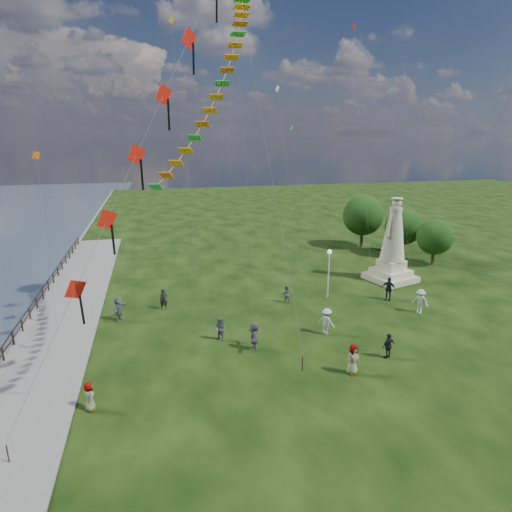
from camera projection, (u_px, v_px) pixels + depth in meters
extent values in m
cube|color=slate|center=(11.00, 349.00, 27.11)|extent=(0.30, 160.00, 0.60)
cube|color=slate|center=(46.00, 357.00, 25.73)|extent=(5.00, 60.00, 0.10)
cylinder|color=black|center=(3.00, 354.00, 25.09)|extent=(0.11, 0.11, 1.00)
cylinder|color=black|center=(13.00, 339.00, 26.96)|extent=(0.11, 0.11, 1.00)
cylinder|color=black|center=(22.00, 326.00, 28.83)|extent=(0.11, 0.11, 1.00)
cylinder|color=black|center=(30.00, 314.00, 30.70)|extent=(0.11, 0.11, 1.00)
cylinder|color=black|center=(37.00, 304.00, 32.57)|extent=(0.11, 0.11, 1.00)
cylinder|color=black|center=(43.00, 294.00, 34.44)|extent=(0.11, 0.11, 1.00)
cylinder|color=black|center=(48.00, 286.00, 36.31)|extent=(0.11, 0.11, 1.00)
cylinder|color=black|center=(53.00, 279.00, 38.18)|extent=(0.11, 0.11, 1.00)
cylinder|color=black|center=(58.00, 272.00, 40.05)|extent=(0.11, 0.11, 1.00)
cylinder|color=black|center=(62.00, 266.00, 41.92)|extent=(0.11, 0.11, 1.00)
cylinder|color=black|center=(66.00, 260.00, 43.79)|extent=(0.11, 0.11, 1.00)
cylinder|color=black|center=(69.00, 255.00, 45.66)|extent=(0.11, 0.11, 1.00)
cylinder|color=black|center=(72.00, 250.00, 47.53)|extent=(0.11, 0.11, 1.00)
cylinder|color=black|center=(75.00, 246.00, 49.40)|extent=(0.11, 0.11, 1.00)
cylinder|color=black|center=(78.00, 242.00, 51.27)|extent=(0.11, 0.11, 1.00)
cube|color=black|center=(12.00, 332.00, 26.83)|extent=(0.06, 52.00, 0.06)
cube|color=black|center=(13.00, 338.00, 26.95)|extent=(0.06, 52.00, 0.06)
cube|color=beige|center=(390.00, 277.00, 39.28)|extent=(4.61, 4.61, 0.53)
cube|color=beige|center=(391.00, 272.00, 39.13)|extent=(3.51, 3.51, 0.53)
cube|color=beige|center=(391.00, 264.00, 38.93)|extent=(2.41, 2.41, 0.89)
cylinder|color=beige|center=(396.00, 209.00, 37.54)|extent=(1.32, 1.32, 0.35)
sphere|color=beige|center=(397.00, 203.00, 37.39)|extent=(0.82, 0.82, 0.82)
cylinder|color=beige|center=(397.00, 198.00, 37.27)|extent=(0.98, 0.98, 0.09)
cylinder|color=silver|center=(328.00, 276.00, 34.66)|extent=(0.11, 0.11, 3.78)
sphere|color=white|center=(330.00, 252.00, 34.11)|extent=(0.38, 0.38, 0.38)
cylinder|color=#382314|center=(402.00, 246.00, 47.12)|extent=(0.36, 0.36, 2.01)
sphere|color=#0E340E|center=(404.00, 226.00, 46.49)|extent=(4.03, 4.03, 4.03)
cylinder|color=#382314|center=(433.00, 256.00, 43.73)|extent=(0.36, 0.36, 1.81)
sphere|color=#0E340E|center=(435.00, 237.00, 43.17)|extent=(3.63, 3.63, 3.63)
cylinder|color=#382314|center=(362.00, 237.00, 50.51)|extent=(0.36, 0.36, 2.33)
sphere|color=#0E340E|center=(363.00, 215.00, 49.79)|extent=(4.66, 4.66, 4.66)
imported|color=#595960|center=(220.00, 329.00, 27.62)|extent=(0.87, 0.91, 1.60)
imported|color=silver|center=(327.00, 321.00, 28.55)|extent=(1.20, 1.30, 1.82)
imported|color=black|center=(388.00, 346.00, 25.51)|extent=(1.02, 0.70, 1.57)
imported|color=#595960|center=(353.00, 359.00, 23.76)|extent=(0.97, 0.72, 1.79)
imported|color=#595960|center=(119.00, 309.00, 30.56)|extent=(1.29, 1.84, 1.82)
imported|color=black|center=(164.00, 299.00, 32.57)|extent=(0.61, 0.42, 1.62)
imported|color=#595960|center=(286.00, 294.00, 33.95)|extent=(0.75, 0.51, 1.46)
imported|color=silver|center=(420.00, 301.00, 31.91)|extent=(1.26, 1.31, 1.87)
imported|color=black|center=(388.00, 289.00, 34.41)|extent=(1.19, 1.20, 1.91)
imported|color=#595960|center=(89.00, 397.00, 20.65)|extent=(0.71, 0.85, 1.50)
imported|color=#595960|center=(254.00, 336.00, 26.41)|extent=(0.85, 1.75, 1.84)
cylinder|color=black|center=(8.00, 455.00, 17.32)|extent=(0.06, 0.06, 0.90)
cube|color=red|center=(76.00, 289.00, 18.66)|extent=(0.87, 0.64, 1.03)
cube|color=black|center=(82.00, 310.00, 18.86)|extent=(0.10, 0.28, 1.48)
cube|color=red|center=(107.00, 219.00, 19.42)|extent=(0.87, 0.64, 1.03)
cube|color=black|center=(113.00, 240.00, 19.63)|extent=(0.10, 0.28, 1.48)
cube|color=red|center=(137.00, 155.00, 20.19)|extent=(0.87, 0.64, 1.03)
cube|color=black|center=(142.00, 175.00, 20.39)|extent=(0.10, 0.28, 1.48)
cube|color=red|center=(164.00, 95.00, 20.95)|extent=(0.87, 0.64, 1.03)
cube|color=black|center=(169.00, 115.00, 21.16)|extent=(0.10, 0.28, 1.48)
cube|color=red|center=(189.00, 39.00, 21.72)|extent=(0.87, 0.64, 1.03)
cube|color=black|center=(193.00, 59.00, 21.93)|extent=(0.10, 0.28, 1.48)
cube|color=black|center=(217.00, 7.00, 22.69)|extent=(0.10, 0.28, 1.48)
cylinder|color=black|center=(302.00, 364.00, 24.18)|extent=(0.06, 0.06, 0.90)
cube|color=green|center=(243.00, 0.00, 22.84)|extent=(0.91, 0.73, 0.15)
cube|color=orange|center=(242.00, 7.00, 22.45)|extent=(0.87, 0.70, 0.14)
cube|color=orange|center=(241.00, 15.00, 22.07)|extent=(0.83, 0.67, 0.14)
cube|color=orange|center=(240.00, 24.00, 21.68)|extent=(0.78, 0.64, 0.15)
cube|color=green|center=(238.00, 34.00, 21.29)|extent=(0.74, 0.61, 0.15)
cube|color=orange|center=(235.00, 45.00, 20.90)|extent=(0.71, 0.61, 0.16)
cube|color=orange|center=(231.00, 57.00, 20.50)|extent=(0.71, 0.63, 0.17)
cube|color=orange|center=(227.00, 70.00, 20.11)|extent=(0.71, 0.65, 0.18)
cube|color=green|center=(222.00, 83.00, 19.70)|extent=(0.70, 0.67, 0.20)
cube|color=orange|center=(216.00, 97.00, 19.29)|extent=(0.70, 0.68, 0.21)
cube|color=orange|center=(210.00, 110.00, 18.87)|extent=(0.69, 0.69, 0.23)
cube|color=orange|center=(202.00, 124.00, 18.44)|extent=(0.68, 0.69, 0.25)
cube|color=green|center=(194.00, 137.00, 18.00)|extent=(0.67, 0.69, 0.26)
cube|color=orange|center=(186.00, 151.00, 17.56)|extent=(0.65, 0.69, 0.28)
cube|color=orange|center=(176.00, 163.00, 17.10)|extent=(0.64, 0.68, 0.29)
cube|color=orange|center=(166.00, 175.00, 16.63)|extent=(0.62, 0.67, 0.30)
cube|color=green|center=(156.00, 187.00, 16.16)|extent=(0.60, 0.66, 0.31)
cube|color=silver|center=(277.00, 89.00, 40.11)|extent=(0.51, 0.39, 0.57)
cylinder|color=#595959|center=(289.00, 182.00, 40.23)|extent=(1.02, 5.02, 16.99)
cube|color=red|center=(354.00, 26.00, 41.21)|extent=(0.51, 0.39, 0.57)
cylinder|color=#595959|center=(363.00, 149.00, 42.14)|extent=(1.02, 5.02, 22.88)
cube|color=orange|center=(171.00, 20.00, 39.91)|extent=(0.51, 0.39, 0.57)
cylinder|color=#595959|center=(184.00, 148.00, 40.88)|extent=(1.02, 5.02, 23.15)
cube|color=green|center=(291.00, 128.00, 47.54)|extent=(0.51, 0.39, 0.57)
cylinder|color=#595959|center=(301.00, 191.00, 47.19)|extent=(1.02, 5.02, 13.54)
cube|color=orange|center=(36.00, 155.00, 30.26)|extent=(0.51, 0.39, 0.57)
cylinder|color=#595959|center=(47.00, 242.00, 29.61)|extent=(1.02, 5.02, 11.45)
cylinder|color=#595959|center=(242.00, 122.00, 39.15)|extent=(1.02, 5.02, 27.93)
cube|color=teal|center=(390.00, 91.00, 40.99)|extent=(0.51, 0.39, 0.57)
cylinder|color=#595959|center=(400.00, 182.00, 41.09)|extent=(1.02, 5.02, 16.86)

